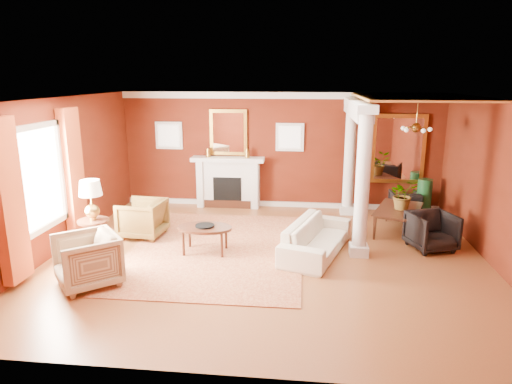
# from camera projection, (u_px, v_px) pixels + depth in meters

# --- Properties ---
(ground) EXTENTS (8.00, 8.00, 0.00)m
(ground) POSITION_uv_depth(u_px,v_px,m) (267.00, 257.00, 8.50)
(ground) COLOR brown
(ground) RESTS_ON ground
(room_shell) EXTENTS (8.04, 7.04, 2.92)m
(room_shell) POSITION_uv_depth(u_px,v_px,m) (268.00, 150.00, 8.01)
(room_shell) COLOR #55190B
(room_shell) RESTS_ON ground
(fireplace) EXTENTS (1.85, 0.42, 1.29)m
(fireplace) POSITION_uv_depth(u_px,v_px,m) (228.00, 182.00, 11.68)
(fireplace) COLOR silver
(fireplace) RESTS_ON ground
(overmantel_mirror) EXTENTS (0.95, 0.07, 1.15)m
(overmantel_mirror) POSITION_uv_depth(u_px,v_px,m) (228.00, 132.00, 11.50)
(overmantel_mirror) COLOR gold
(overmantel_mirror) RESTS_ON fireplace
(flank_window_left) EXTENTS (0.70, 0.07, 0.70)m
(flank_window_left) POSITION_uv_depth(u_px,v_px,m) (169.00, 135.00, 11.70)
(flank_window_left) COLOR silver
(flank_window_left) RESTS_ON room_shell
(flank_window_right) EXTENTS (0.70, 0.07, 0.70)m
(flank_window_right) POSITION_uv_depth(u_px,v_px,m) (290.00, 137.00, 11.37)
(flank_window_right) COLOR silver
(flank_window_right) RESTS_ON room_shell
(left_window) EXTENTS (0.21, 2.55, 2.60)m
(left_window) POSITION_uv_depth(u_px,v_px,m) (44.00, 185.00, 7.99)
(left_window) COLOR white
(left_window) RESTS_ON room_shell
(column_front) EXTENTS (0.36, 0.36, 2.80)m
(column_front) POSITION_uv_depth(u_px,v_px,m) (363.00, 182.00, 8.26)
(column_front) COLOR silver
(column_front) RESTS_ON ground
(column_back) EXTENTS (0.36, 0.36, 2.80)m
(column_back) POSITION_uv_depth(u_px,v_px,m) (350.00, 156.00, 10.86)
(column_back) COLOR silver
(column_back) RESTS_ON ground
(header_beam) EXTENTS (0.30, 3.20, 0.32)m
(header_beam) POSITION_uv_depth(u_px,v_px,m) (357.00, 109.00, 9.50)
(header_beam) COLOR silver
(header_beam) RESTS_ON column_front
(amber_ceiling) EXTENTS (2.30, 3.40, 0.04)m
(amber_ceiling) POSITION_uv_depth(u_px,v_px,m) (417.00, 97.00, 9.17)
(amber_ceiling) COLOR #C38339
(amber_ceiling) RESTS_ON room_shell
(dining_mirror) EXTENTS (1.30, 0.07, 1.70)m
(dining_mirror) POSITION_uv_depth(u_px,v_px,m) (398.00, 149.00, 11.14)
(dining_mirror) COLOR gold
(dining_mirror) RESTS_ON room_shell
(chandelier) EXTENTS (0.60, 0.62, 0.75)m
(chandelier) POSITION_uv_depth(u_px,v_px,m) (416.00, 128.00, 9.37)
(chandelier) COLOR #A88235
(chandelier) RESTS_ON room_shell
(crown_trim) EXTENTS (8.00, 0.08, 0.16)m
(crown_trim) POSITION_uv_depth(u_px,v_px,m) (280.00, 95.00, 11.14)
(crown_trim) COLOR silver
(crown_trim) RESTS_ON room_shell
(base_trim) EXTENTS (8.00, 0.08, 0.12)m
(base_trim) POSITION_uv_depth(u_px,v_px,m) (279.00, 204.00, 11.82)
(base_trim) COLOR silver
(base_trim) RESTS_ON ground
(rug) EXTENTS (3.33, 4.43, 0.02)m
(rug) POSITION_uv_depth(u_px,v_px,m) (217.00, 249.00, 8.89)
(rug) COLOR maroon
(rug) RESTS_ON ground
(sofa) EXTENTS (1.25, 2.23, 0.84)m
(sofa) POSITION_uv_depth(u_px,v_px,m) (317.00, 232.00, 8.61)
(sofa) COLOR #EFE5C9
(sofa) RESTS_ON ground
(armchair_leopard) EXTENTS (0.87, 0.92, 0.87)m
(armchair_leopard) POSITION_uv_depth(u_px,v_px,m) (142.00, 217.00, 9.50)
(armchair_leopard) COLOR black
(armchair_leopard) RESTS_ON ground
(armchair_stripe) EXTENTS (1.24, 1.24, 0.94)m
(armchair_stripe) POSITION_uv_depth(u_px,v_px,m) (87.00, 258.00, 7.27)
(armchair_stripe) COLOR tan
(armchair_stripe) RESTS_ON ground
(coffee_table) EXTENTS (1.04, 1.04, 0.52)m
(coffee_table) POSITION_uv_depth(u_px,v_px,m) (205.00, 229.00, 8.62)
(coffee_table) COLOR #32180E
(coffee_table) RESTS_ON ground
(coffee_book) EXTENTS (0.17, 0.03, 0.23)m
(coffee_book) POSITION_uv_depth(u_px,v_px,m) (203.00, 220.00, 8.65)
(coffee_book) COLOR #32180E
(coffee_book) RESTS_ON coffee_table
(side_table) EXTENTS (0.57, 0.57, 1.43)m
(side_table) POSITION_uv_depth(u_px,v_px,m) (92.00, 205.00, 8.46)
(side_table) COLOR #32180E
(side_table) RESTS_ON ground
(dining_table) EXTENTS (1.02, 1.61, 0.85)m
(dining_table) POSITION_uv_depth(u_px,v_px,m) (400.00, 214.00, 9.76)
(dining_table) COLOR #32180E
(dining_table) RESTS_ON ground
(dining_chair_near) EXTENTS (0.98, 0.95, 0.81)m
(dining_chair_near) POSITION_uv_depth(u_px,v_px,m) (432.00, 230.00, 8.81)
(dining_chair_near) COLOR black
(dining_chair_near) RESTS_ON ground
(dining_chair_far) EXTENTS (0.68, 0.64, 0.66)m
(dining_chair_far) POSITION_uv_depth(u_px,v_px,m) (404.00, 202.00, 10.97)
(dining_chair_far) COLOR black
(dining_chair_far) RESTS_ON ground
(green_urn) EXTENTS (0.38, 0.38, 0.92)m
(green_urn) POSITION_uv_depth(u_px,v_px,m) (424.00, 202.00, 10.93)
(green_urn) COLOR #164520
(green_urn) RESTS_ON ground
(potted_plant) EXTENTS (0.75, 0.79, 0.50)m
(potted_plant) POSITION_uv_depth(u_px,v_px,m) (404.00, 183.00, 9.56)
(potted_plant) COLOR #26591E
(potted_plant) RESTS_ON dining_table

